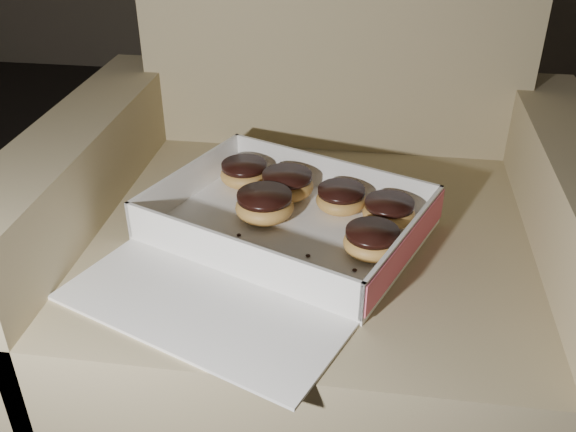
{
  "coord_description": "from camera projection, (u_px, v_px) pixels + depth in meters",
  "views": [
    {
      "loc": [
        -0.04,
        -0.57,
        0.97
      ],
      "look_at": [
        -0.16,
        0.28,
        0.45
      ],
      "focal_mm": 40.0,
      "sensor_mm": 36.0,
      "label": 1
    }
  ],
  "objects": [
    {
      "name": "donut_d",
      "position": [
        287.0,
        184.0,
        1.08
      ],
      "size": [
        0.09,
        0.09,
        0.04
      ],
      "color": "#ECB252",
      "rests_on": "bakery_box"
    },
    {
      "name": "donut_b",
      "position": [
        265.0,
        205.0,
        1.01
      ],
      "size": [
        0.09,
        0.09,
        0.05
      ],
      "color": "#ECB252",
      "rests_on": "bakery_box"
    },
    {
      "name": "donut_f",
      "position": [
        244.0,
        173.0,
        1.11
      ],
      "size": [
        0.08,
        0.08,
        0.04
      ],
      "color": "#ECB252",
      "rests_on": "bakery_box"
    },
    {
      "name": "crumb_b",
      "position": [
        308.0,
        256.0,
        0.93
      ],
      "size": [
        0.01,
        0.01,
        0.0
      ],
      "primitive_type": "ellipsoid",
      "color": "black",
      "rests_on": "bakery_box"
    },
    {
      "name": "donut_a",
      "position": [
        389.0,
        212.0,
        1.0
      ],
      "size": [
        0.08,
        0.08,
        0.04
      ],
      "color": "#ECB252",
      "rests_on": "bakery_box"
    },
    {
      "name": "crumb_c",
      "position": [
        239.0,
        235.0,
        0.98
      ],
      "size": [
        0.01,
        0.01,
        0.0
      ],
      "primitive_type": "ellipsoid",
      "color": "black",
      "rests_on": "bakery_box"
    },
    {
      "name": "crumb_a",
      "position": [
        355.0,
        270.0,
        0.9
      ],
      "size": [
        0.01,
        0.01,
        0.0
      ],
      "primitive_type": "ellipsoid",
      "color": "black",
      "rests_on": "bakery_box"
    },
    {
      "name": "bakery_box",
      "position": [
        276.0,
        237.0,
        0.97
      ],
      "size": [
        0.54,
        0.57,
        0.07
      ],
      "rotation": [
        0.0,
        0.0,
        -0.39
      ],
      "color": "white",
      "rests_on": "armchair"
    },
    {
      "name": "donut_c",
      "position": [
        341.0,
        199.0,
        1.04
      ],
      "size": [
        0.08,
        0.08,
        0.04
      ],
      "color": "#ECB252",
      "rests_on": "bakery_box"
    },
    {
      "name": "donut_e",
      "position": [
        372.0,
        241.0,
        0.93
      ],
      "size": [
        0.08,
        0.08,
        0.04
      ],
      "color": "#ECB252",
      "rests_on": "bakery_box"
    },
    {
      "name": "armchair",
      "position": [
        316.0,
        264.0,
        1.15
      ],
      "size": [
        0.91,
        0.77,
        0.95
      ],
      "color": "#9C8A63",
      "rests_on": "floor"
    }
  ]
}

